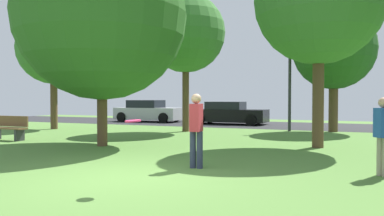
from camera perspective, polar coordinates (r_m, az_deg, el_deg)
ground_plane at (r=7.81m, az=-9.87°, el=-10.13°), size 44.00×44.00×0.00m
road_strip at (r=22.84m, az=12.69°, el=-2.50°), size 44.00×6.40×0.01m
maple_tree_far at (r=20.92m, az=-19.81°, el=8.29°), size 3.63×3.63×5.92m
oak_tree_left at (r=13.24m, az=-13.23°, el=13.28°), size 5.58×5.58×7.08m
birch_tree_lone at (r=19.22m, az=20.24°, el=8.18°), size 3.77×3.77×5.75m
oak_tree_right at (r=13.18m, az=18.26°, el=14.87°), size 4.05×4.05×6.68m
oak_tree_center at (r=18.32m, az=-0.95°, el=10.98°), size 3.70×3.70×6.47m
person_thrower at (r=8.60m, az=26.47°, el=-3.36°), size 0.39×0.37×1.58m
person_bystander at (r=8.60m, az=0.64°, el=-2.85°), size 0.30×0.33×1.67m
frisbee_disc at (r=6.57m, az=-8.74°, el=-1.92°), size 0.38×0.38×0.05m
parked_car_silver at (r=25.91m, az=-6.49°, el=-0.55°), size 4.48×2.02×1.44m
parked_car_black at (r=23.36m, az=5.43°, el=-0.84°), size 4.51×2.02×1.35m
park_bench at (r=15.97m, az=-25.46°, el=-2.64°), size 1.60×0.45×0.90m
street_lamp_post at (r=18.85m, az=14.25°, el=3.50°), size 0.14×0.14×4.50m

